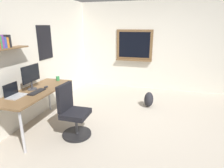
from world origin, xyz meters
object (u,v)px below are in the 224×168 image
object	(u,v)px
desk	(37,94)
keyboard	(37,92)
coffee_mug	(58,78)
computer_mouse	(46,87)
backpack	(149,99)
office_chair	(73,114)
monitor_primary	(31,76)
laptop	(14,93)

from	to	relation	value
desk	keyboard	bearing A→B (deg)	-135.60
keyboard	coffee_mug	world-z (taller)	coffee_mug
computer_mouse	coffee_mug	distance (m)	0.52
desk	computer_mouse	world-z (taller)	computer_mouse
backpack	office_chair	bearing A→B (deg)	144.01
keyboard	monitor_primary	bearing A→B (deg)	56.24
keyboard	backpack	world-z (taller)	keyboard
keyboard	office_chair	bearing A→B (deg)	-89.33
desk	computer_mouse	size ratio (longest dim) A/B	15.69
laptop	monitor_primary	size ratio (longest dim) A/B	0.67
desk	computer_mouse	xyz separation A→B (m)	(0.20, -0.08, 0.09)
keyboard	backpack	distance (m)	2.57
laptop	backpack	bearing A→B (deg)	-47.38
office_chair	backpack	size ratio (longest dim) A/B	2.59
monitor_primary	keyboard	distance (m)	0.34
coffee_mug	desk	bearing A→B (deg)	177.61
office_chair	monitor_primary	size ratio (longest dim) A/B	2.05
office_chair	keyboard	world-z (taller)	office_chair
office_chair	keyboard	xyz separation A→B (m)	(-0.01, 0.68, 0.36)
office_chair	coffee_mug	world-z (taller)	office_chair
monitor_primary	backpack	xyz separation A→B (m)	(1.53, -2.06, -0.84)
monitor_primary	backpack	world-z (taller)	monitor_primary
monitor_primary	keyboard	size ratio (longest dim) A/B	1.25
laptop	keyboard	bearing A→B (deg)	-39.01
keyboard	computer_mouse	world-z (taller)	computer_mouse
monitor_primary	computer_mouse	world-z (taller)	monitor_primary
desk	monitor_primary	distance (m)	0.36
keyboard	backpack	bearing A→B (deg)	-48.60
office_chair	backpack	world-z (taller)	office_chair
computer_mouse	desk	bearing A→B (deg)	158.07
office_chair	computer_mouse	size ratio (longest dim) A/B	9.13
coffee_mug	backpack	bearing A→B (deg)	-65.99
desk	office_chair	bearing A→B (deg)	-95.51
laptop	backpack	world-z (taller)	laptop
computer_mouse	coffee_mug	bearing A→B (deg)	5.52
desk	office_chair	world-z (taller)	office_chair
desk	computer_mouse	distance (m)	0.23
keyboard	computer_mouse	size ratio (longest dim) A/B	3.56
office_chair	desk	bearing A→B (deg)	84.49
keyboard	coffee_mug	xyz separation A→B (m)	(0.80, 0.05, 0.04)
monitor_primary	coffee_mug	xyz separation A→B (m)	(0.68, -0.13, -0.22)
desk	coffee_mug	xyz separation A→B (m)	(0.72, -0.03, 0.12)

